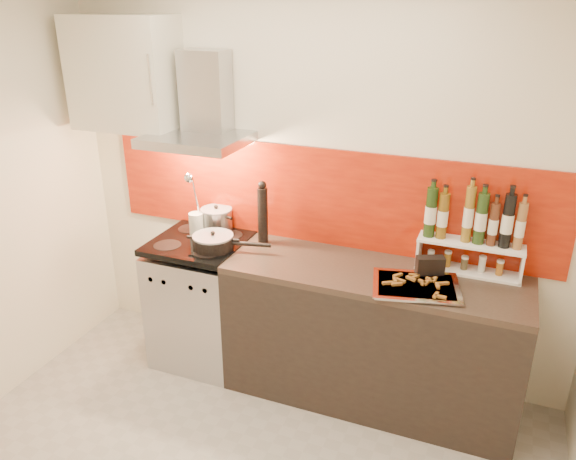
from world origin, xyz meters
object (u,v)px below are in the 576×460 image
at_px(saute_pan, 214,242).
at_px(baking_tray, 416,286).
at_px(counter, 371,336).
at_px(range_stove, 203,301).
at_px(pepper_mill, 263,213).
at_px(stock_pot, 217,219).

bearing_deg(saute_pan, baking_tray, -1.55).
height_order(counter, saute_pan, saute_pan).
xyz_separation_m(range_stove, saute_pan, (0.16, -0.08, 0.52)).
height_order(pepper_mill, baking_tray, pepper_mill).
bearing_deg(counter, range_stove, -179.77).
relative_size(stock_pot, saute_pan, 0.43).
distance_m(range_stove, saute_pan, 0.55).
xyz_separation_m(range_stove, stock_pot, (0.03, 0.20, 0.55)).
distance_m(counter, baking_tray, 0.55).
bearing_deg(range_stove, saute_pan, -25.23).
bearing_deg(baking_tray, range_stove, 175.62).
relative_size(counter, pepper_mill, 4.20).
height_order(counter, pepper_mill, pepper_mill).
bearing_deg(stock_pot, range_stove, -99.58).
relative_size(counter, saute_pan, 3.57).
bearing_deg(range_stove, stock_pot, 80.42).
bearing_deg(saute_pan, pepper_mill, 42.48).
relative_size(pepper_mill, baking_tray, 0.78).
bearing_deg(counter, pepper_mill, 169.93).
bearing_deg(counter, baking_tray, -24.16).
bearing_deg(pepper_mill, saute_pan, -137.52).
xyz_separation_m(counter, pepper_mill, (-0.79, 0.14, 0.66)).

